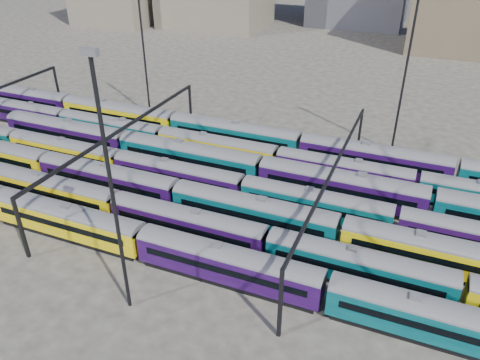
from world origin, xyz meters
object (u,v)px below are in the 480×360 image
at_px(rake_0, 142,238).
at_px(rake_1, 116,203).
at_px(mast_2, 111,185).
at_px(rake_2, 108,177).

xyz_separation_m(rake_0, rake_1, (-7.07, 5.00, -0.10)).
bearing_deg(mast_2, rake_1, 129.28).
bearing_deg(rake_1, rake_2, 134.07).
distance_m(rake_1, rake_2, 6.96).
bearing_deg(rake_0, mast_2, -68.58).
height_order(rake_1, mast_2, mast_2).
distance_m(rake_0, mast_2, 13.56).
relative_size(rake_0, mast_2, 4.86).
xyz_separation_m(rake_1, rake_2, (-4.84, 5.00, 0.17)).
relative_size(rake_2, mast_2, 4.15).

